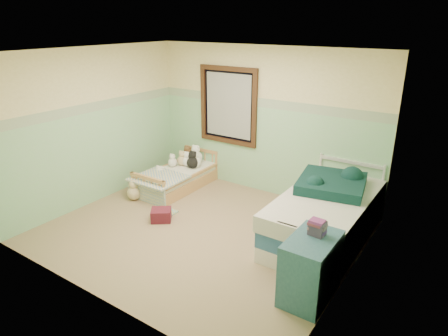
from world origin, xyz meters
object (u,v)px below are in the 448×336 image
Objects in this scene: toddler_bed_frame at (177,182)px; dresser at (310,268)px; plush_floor_cream at (161,180)px; twin_bed_frame at (323,232)px; plush_floor_tan at (134,193)px; red_pillow at (161,215)px; floor_book at (168,212)px.

toddler_bed_frame is 3.55m from dresser.
plush_floor_cream is 0.37× the size of dresser.
dresser is at bearing -76.04° from twin_bed_frame.
twin_bed_frame reaches higher than toddler_bed_frame.
plush_floor_tan is 3.18m from twin_bed_frame.
plush_floor_tan is 0.94m from red_pillow.
plush_floor_cream is at bearing 132.72° from red_pillow.
dresser reaches higher than toddler_bed_frame.
twin_bed_frame is at bearing 103.96° from dresser.
plush_floor_cream is at bearing 90.79° from plush_floor_tan.
plush_floor_cream is at bearing 177.65° from twin_bed_frame.
plush_floor_cream reaches higher than toddler_bed_frame.
plush_floor_cream reaches higher than plush_floor_tan.
plush_floor_cream is 3.15m from twin_bed_frame.
dresser reaches higher than floor_book.
toddler_bed_frame is at bearing 122.90° from floor_book.
floor_book is at bearing -165.81° from twin_bed_frame.
dresser is at bearing -9.14° from red_pillow.
red_pillow is at bearing -68.70° from floor_book.
red_pillow is 0.28m from floor_book.
dresser is at bearing -13.17° from floor_book.
twin_bed_frame is 6.97× the size of red_pillow.
twin_bed_frame is at bearing 15.12° from floor_book.
red_pillow is at bearing 170.86° from dresser.
toddler_bed_frame is 0.86m from plush_floor_tan.
dresser is (0.31, -1.26, 0.25)m from twin_bed_frame.
plush_floor_cream is 0.13× the size of twin_bed_frame.
twin_bed_frame is (3.14, -0.13, -0.03)m from plush_floor_cream.
plush_floor_tan is 0.88× the size of floor_book.
plush_floor_tan reaches higher than twin_bed_frame.
plush_floor_tan is at bearing -170.21° from twin_bed_frame.
dresser is 2.75m from floor_book.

